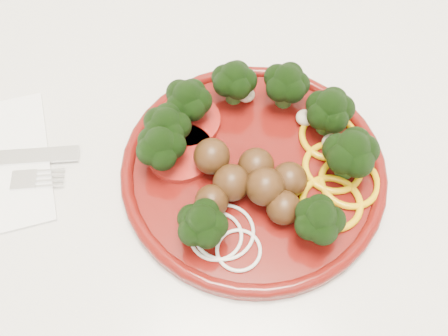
# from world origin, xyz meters

# --- Properties ---
(counter) EXTENTS (2.40, 0.60, 0.90)m
(counter) POSITION_xyz_m (0.00, 1.70, 0.45)
(counter) COLOR white
(counter) RESTS_ON ground
(plate) EXTENTS (0.28, 0.28, 0.07)m
(plate) POSITION_xyz_m (-0.14, 1.69, 0.92)
(plate) COLOR #500C09
(plate) RESTS_ON counter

